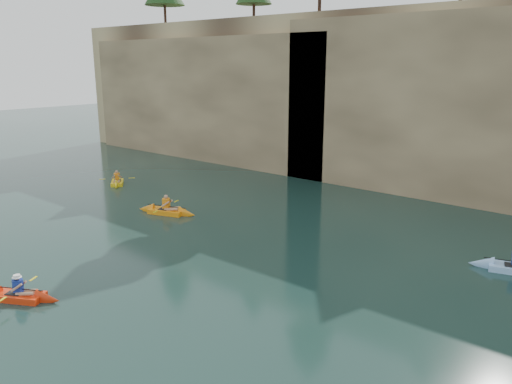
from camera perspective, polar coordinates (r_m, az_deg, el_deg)
The scene contains 9 objects.
ground at distance 15.92m, azimuth -13.76°, elevation -16.74°, with size 160.00×160.00×0.00m, color black.
cliff at distance 39.51m, azimuth 23.53°, elevation 10.26°, with size 70.00×16.00×12.00m, color tan.
cliff_slab_west at distance 43.68m, azimuth -6.15°, elevation 10.72°, with size 26.00×2.40×10.56m, color tan.
cliff_slab_center at distance 31.89m, azimuth 23.06°, elevation 9.01°, with size 24.00×2.40×11.40m, color tan.
sea_cave_west at distance 42.16m, azimuth -4.75°, elevation 6.13°, with size 4.50×1.00×4.00m, color black.
sea_cave_center at distance 34.07m, azimuth 12.40°, elevation 3.13°, with size 3.50×1.00×3.20m, color black.
main_kayaker at distance 19.94m, azimuth -25.44°, elevation -10.62°, with size 3.10×2.13×1.16m.
kayaker_orange at distance 28.19m, azimuth -10.19°, elevation -2.14°, with size 3.61×2.51×1.35m.
kayaker_yellow at distance 35.75m, azimuth -15.57°, elevation 1.09°, with size 2.77×2.44×1.22m.
Camera 1 is at (11.20, -7.83, 8.17)m, focal length 35.00 mm.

